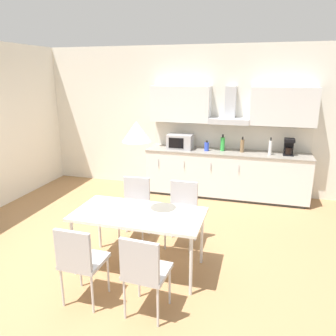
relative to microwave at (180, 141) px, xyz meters
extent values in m
cube|color=#9E754C|center=(-0.19, -2.56, -1.04)|extent=(8.08, 8.58, 0.02)
cube|color=silver|center=(-0.19, 0.36, 0.38)|extent=(6.46, 0.10, 2.82)
cube|color=#333333|center=(0.90, 0.00, -1.00)|extent=(2.89, 0.56, 0.05)
cube|color=silver|center=(0.90, 0.00, -0.57)|extent=(3.01, 0.61, 0.81)
cube|color=gray|center=(0.90, 0.00, -0.16)|extent=(3.03, 0.63, 0.03)
cube|color=silver|center=(-0.35, -0.31, -0.37)|extent=(0.01, 0.01, 0.14)
cube|color=silver|center=(0.15, -0.31, -0.37)|extent=(0.01, 0.01, 0.14)
cube|color=silver|center=(0.65, -0.31, -0.37)|extent=(0.01, 0.01, 0.14)
cube|color=silver|center=(1.15, -0.31, -0.37)|extent=(0.01, 0.01, 0.14)
cube|color=silver|center=(0.90, 0.29, 0.09)|extent=(3.01, 0.02, 0.45)
cube|color=silver|center=(-0.03, 0.14, 0.70)|extent=(1.14, 0.34, 0.67)
cube|color=silver|center=(1.84, 0.14, 0.70)|extent=(1.14, 0.34, 0.67)
cube|color=#B7BABF|center=(0.90, 0.12, 0.42)|extent=(0.74, 0.40, 0.10)
cube|color=#B7BABF|center=(0.90, 0.23, 0.73)|extent=(0.20, 0.16, 0.62)
cube|color=#ADADB2|center=(0.00, 0.00, 0.00)|extent=(0.48, 0.34, 0.28)
cube|color=black|center=(-0.04, -0.17, 0.00)|extent=(0.29, 0.01, 0.20)
cube|color=black|center=(1.99, 0.00, -0.13)|extent=(0.18, 0.18, 0.02)
cylinder|color=black|center=(1.99, -0.01, -0.06)|extent=(0.12, 0.12, 0.12)
cube|color=black|center=(1.99, 0.06, 0.01)|extent=(0.16, 0.08, 0.30)
cube|color=black|center=(1.99, -0.01, 0.13)|extent=(0.18, 0.16, 0.06)
cylinder|color=brown|center=(1.18, 0.01, -0.02)|extent=(0.07, 0.07, 0.23)
cylinder|color=black|center=(1.18, 0.01, 0.12)|extent=(0.03, 0.03, 0.05)
cylinder|color=white|center=(1.67, -0.05, -0.01)|extent=(0.06, 0.06, 0.26)
cylinder|color=black|center=(1.67, -0.05, 0.14)|extent=(0.02, 0.02, 0.06)
cylinder|color=blue|center=(0.52, -0.05, -0.06)|extent=(0.08, 0.08, 0.16)
cylinder|color=black|center=(0.52, -0.05, 0.04)|extent=(0.03, 0.03, 0.03)
cylinder|color=green|center=(0.81, 0.04, -0.01)|extent=(0.08, 0.08, 0.25)
cylinder|color=black|center=(0.81, 0.04, 0.14)|extent=(0.03, 0.03, 0.06)
cube|color=silver|center=(0.18, -2.77, -0.31)|extent=(1.51, 0.77, 0.04)
cylinder|color=silver|center=(-0.52, -3.10, -0.68)|extent=(0.04, 0.04, 0.70)
cylinder|color=silver|center=(0.88, -3.10, -0.68)|extent=(0.04, 0.04, 0.70)
cylinder|color=silver|center=(-0.52, -2.45, -0.68)|extent=(0.04, 0.04, 0.70)
cylinder|color=silver|center=(0.88, -2.45, -0.68)|extent=(0.04, 0.04, 0.70)
cube|color=#B2B2B7|center=(0.52, -2.09, -0.58)|extent=(0.40, 0.40, 0.04)
cube|color=#B2B2B7|center=(0.52, -1.91, -0.36)|extent=(0.38, 0.04, 0.40)
cylinder|color=silver|center=(0.69, -2.26, -0.81)|extent=(0.02, 0.02, 0.43)
cylinder|color=silver|center=(0.35, -2.26, -0.81)|extent=(0.02, 0.02, 0.43)
cylinder|color=silver|center=(0.69, -1.92, -0.81)|extent=(0.02, 0.02, 0.43)
cylinder|color=silver|center=(0.35, -1.92, -0.81)|extent=(0.02, 0.02, 0.43)
cube|color=#B2B2B7|center=(0.52, -3.46, -0.58)|extent=(0.42, 0.42, 0.04)
cube|color=#B2B2B7|center=(0.51, -3.64, -0.36)|extent=(0.38, 0.06, 0.40)
cylinder|color=silver|center=(0.36, -3.28, -0.81)|extent=(0.02, 0.02, 0.43)
cylinder|color=silver|center=(0.70, -3.30, -0.81)|extent=(0.02, 0.02, 0.43)
cylinder|color=silver|center=(0.34, -3.62, -0.81)|extent=(0.02, 0.02, 0.43)
cylinder|color=silver|center=(0.68, -3.63, -0.81)|extent=(0.02, 0.02, 0.43)
cube|color=#B2B2B7|center=(-0.16, -3.46, -0.58)|extent=(0.41, 0.41, 0.04)
cube|color=#B2B2B7|center=(-0.16, -3.64, -0.36)|extent=(0.38, 0.05, 0.40)
cylinder|color=silver|center=(-0.33, -3.28, -0.81)|extent=(0.02, 0.02, 0.43)
cylinder|color=silver|center=(0.01, -3.29, -0.81)|extent=(0.02, 0.02, 0.43)
cylinder|color=silver|center=(-0.33, -3.62, -0.81)|extent=(0.02, 0.02, 0.43)
cylinder|color=silver|center=(0.01, -3.63, -0.81)|extent=(0.02, 0.02, 0.43)
cube|color=#B2B2B7|center=(-0.16, -2.09, -0.58)|extent=(0.43, 0.43, 0.04)
cube|color=#B2B2B7|center=(-0.17, -1.91, -0.36)|extent=(0.38, 0.07, 0.40)
cylinder|color=silver|center=(0.02, -2.24, -0.81)|extent=(0.02, 0.02, 0.43)
cylinder|color=silver|center=(-0.31, -2.27, -0.81)|extent=(0.02, 0.02, 0.43)
cylinder|color=silver|center=(0.00, -1.91, -0.81)|extent=(0.02, 0.02, 0.43)
cylinder|color=silver|center=(-0.34, -1.93, -0.81)|extent=(0.02, 0.02, 0.43)
cone|color=silver|center=(0.18, -2.77, 0.66)|extent=(0.32, 0.32, 0.22)
camera|label=1|loc=(1.46, -6.06, 1.26)|focal=35.00mm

